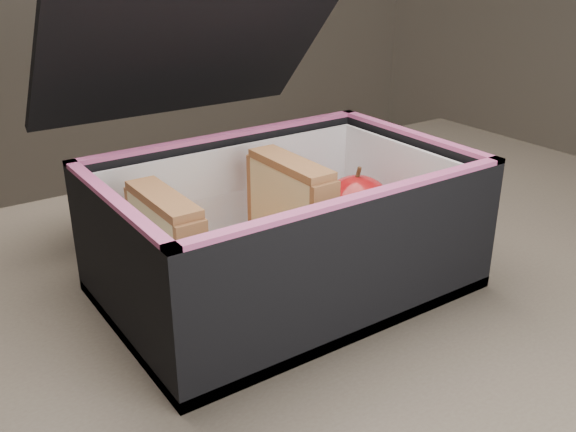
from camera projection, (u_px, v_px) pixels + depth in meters
name	position (u px, v px, depth m)	size (l,w,h in m)	color
kitchen_table	(293.00, 411.00, 0.56)	(1.20, 0.80, 0.75)	#63594C
lunch_bag	(281.00, 218.00, 0.56)	(0.31, 0.34, 0.26)	black
plastic_tub	(233.00, 256.00, 0.54)	(0.16, 0.11, 0.07)	white
sandwich_left	(167.00, 254.00, 0.50)	(0.02, 0.09, 0.10)	#CCB87F
sandwich_right	(291.00, 217.00, 0.56)	(0.03, 0.09, 0.10)	#CCB87F
carrot_sticks	(229.00, 274.00, 0.54)	(0.05, 0.16, 0.03)	#FE4000
paper_napkin	(352.00, 243.00, 0.63)	(0.08, 0.08, 0.01)	white
red_apple	(357.00, 208.00, 0.61)	(0.08, 0.08, 0.07)	#850008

